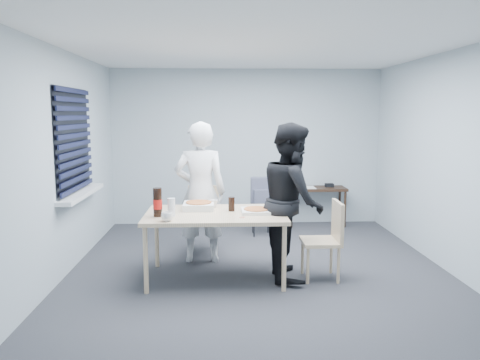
{
  "coord_description": "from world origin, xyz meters",
  "views": [
    {
      "loc": [
        -0.46,
        -5.37,
        1.87
      ],
      "look_at": [
        -0.22,
        0.1,
        1.09
      ],
      "focal_mm": 35.0,
      "sensor_mm": 36.0,
      "label": 1
    }
  ],
  "objects_px": {
    "person_white": "(200,192)",
    "person_black": "(292,201)",
    "chair_far": "(203,214)",
    "mug_b": "(214,204)",
    "chair_right": "(328,235)",
    "soda_bottle": "(158,203)",
    "backpack": "(262,193)",
    "side_table": "(316,192)",
    "mug_a": "(167,217)",
    "dining_table": "(215,218)",
    "stool": "(261,214)"
  },
  "relations": [
    {
      "from": "person_white",
      "to": "person_black",
      "type": "bearing_deg",
      "value": 149.6
    },
    {
      "from": "chair_far",
      "to": "mug_b",
      "type": "bearing_deg",
      "value": -79.1
    },
    {
      "from": "chair_right",
      "to": "soda_bottle",
      "type": "height_order",
      "value": "soda_bottle"
    },
    {
      "from": "person_black",
      "to": "backpack",
      "type": "distance_m",
      "value": 1.87
    },
    {
      "from": "person_white",
      "to": "side_table",
      "type": "bearing_deg",
      "value": -135.31
    },
    {
      "from": "person_black",
      "to": "chair_right",
      "type": "bearing_deg",
      "value": -103.72
    },
    {
      "from": "mug_a",
      "to": "person_black",
      "type": "bearing_deg",
      "value": 17.28
    },
    {
      "from": "person_black",
      "to": "mug_a",
      "type": "distance_m",
      "value": 1.43
    },
    {
      "from": "chair_far",
      "to": "chair_right",
      "type": "xyz_separation_m",
      "value": [
        1.44,
        -1.14,
        0.0
      ]
    },
    {
      "from": "chair_right",
      "to": "mug_b",
      "type": "height_order",
      "value": "chair_right"
    },
    {
      "from": "dining_table",
      "to": "person_white",
      "type": "height_order",
      "value": "person_white"
    },
    {
      "from": "side_table",
      "to": "soda_bottle",
      "type": "bearing_deg",
      "value": -130.79
    },
    {
      "from": "chair_far",
      "to": "person_white",
      "type": "relative_size",
      "value": 0.5
    },
    {
      "from": "person_white",
      "to": "soda_bottle",
      "type": "distance_m",
      "value": 0.92
    },
    {
      "from": "mug_b",
      "to": "stool",
      "type": "bearing_deg",
      "value": 65.77
    },
    {
      "from": "backpack",
      "to": "chair_far",
      "type": "bearing_deg",
      "value": -126.41
    },
    {
      "from": "chair_far",
      "to": "mug_a",
      "type": "distance_m",
      "value": 1.53
    },
    {
      "from": "chair_far",
      "to": "person_black",
      "type": "xyz_separation_m",
      "value": [
        1.04,
        -1.05,
        0.37
      ]
    },
    {
      "from": "stool",
      "to": "mug_a",
      "type": "height_order",
      "value": "mug_a"
    },
    {
      "from": "person_white",
      "to": "stool",
      "type": "bearing_deg",
      "value": -125.46
    },
    {
      "from": "person_black",
      "to": "soda_bottle",
      "type": "distance_m",
      "value": 1.5
    },
    {
      "from": "person_white",
      "to": "side_table",
      "type": "relative_size",
      "value": 1.83
    },
    {
      "from": "person_white",
      "to": "stool",
      "type": "relative_size",
      "value": 3.98
    },
    {
      "from": "chair_far",
      "to": "side_table",
      "type": "xyz_separation_m",
      "value": [
        1.84,
        1.42,
        0.05
      ]
    },
    {
      "from": "side_table",
      "to": "mug_a",
      "type": "relative_size",
      "value": 7.86
    },
    {
      "from": "dining_table",
      "to": "mug_a",
      "type": "relative_size",
      "value": 12.71
    },
    {
      "from": "chair_far",
      "to": "backpack",
      "type": "bearing_deg",
      "value": 42.93
    },
    {
      "from": "stool",
      "to": "person_black",
      "type": "bearing_deg",
      "value": -84.48
    },
    {
      "from": "chair_right",
      "to": "person_white",
      "type": "height_order",
      "value": "person_white"
    },
    {
      "from": "backpack",
      "to": "mug_b",
      "type": "distance_m",
      "value": 1.73
    },
    {
      "from": "dining_table",
      "to": "mug_b",
      "type": "distance_m",
      "value": 0.33
    },
    {
      "from": "stool",
      "to": "mug_a",
      "type": "relative_size",
      "value": 3.61
    },
    {
      "from": "person_black",
      "to": "stool",
      "type": "distance_m",
      "value": 1.95
    },
    {
      "from": "person_white",
      "to": "mug_b",
      "type": "relative_size",
      "value": 17.7
    },
    {
      "from": "dining_table",
      "to": "person_black",
      "type": "xyz_separation_m",
      "value": [
        0.87,
        0.03,
        0.18
      ]
    },
    {
      "from": "chair_far",
      "to": "mug_a",
      "type": "bearing_deg",
      "value": -102.39
    },
    {
      "from": "person_white",
      "to": "person_black",
      "type": "distance_m",
      "value": 1.23
    },
    {
      "from": "stool",
      "to": "mug_b",
      "type": "distance_m",
      "value": 1.8
    },
    {
      "from": "chair_right",
      "to": "side_table",
      "type": "relative_size",
      "value": 0.92
    },
    {
      "from": "chair_far",
      "to": "person_white",
      "type": "bearing_deg",
      "value": -92.66
    },
    {
      "from": "side_table",
      "to": "mug_b",
      "type": "height_order",
      "value": "mug_b"
    },
    {
      "from": "backpack",
      "to": "mug_a",
      "type": "relative_size",
      "value": 3.7
    },
    {
      "from": "chair_far",
      "to": "soda_bottle",
      "type": "height_order",
      "value": "soda_bottle"
    },
    {
      "from": "chair_far",
      "to": "mug_b",
      "type": "relative_size",
      "value": 8.9
    },
    {
      "from": "dining_table",
      "to": "person_white",
      "type": "distance_m",
      "value": 0.71
    },
    {
      "from": "stool",
      "to": "mug_b",
      "type": "bearing_deg",
      "value": -114.23
    },
    {
      "from": "dining_table",
      "to": "mug_b",
      "type": "bearing_deg",
      "value": 94.53
    },
    {
      "from": "chair_far",
      "to": "mug_a",
      "type": "xyz_separation_m",
      "value": [
        -0.32,
        -1.47,
        0.3
      ]
    },
    {
      "from": "stool",
      "to": "person_white",
      "type": "bearing_deg",
      "value": -125.46
    },
    {
      "from": "backpack",
      "to": "mug_a",
      "type": "bearing_deg",
      "value": -106.89
    }
  ]
}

